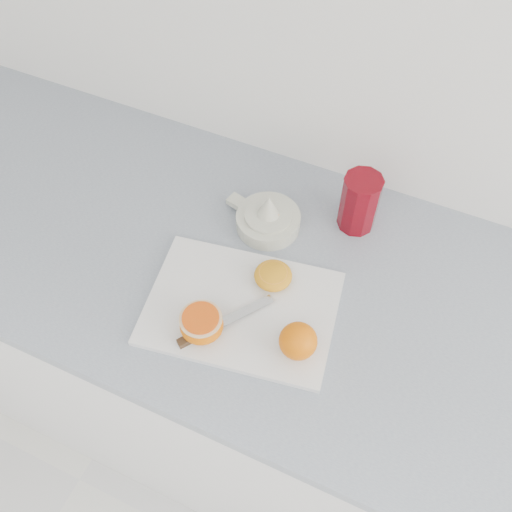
% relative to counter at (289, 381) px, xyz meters
% --- Properties ---
extents(counter, '(2.29, 0.64, 0.89)m').
position_rel_counter_xyz_m(counter, '(0.00, 0.00, 0.00)').
color(counter, white).
rests_on(counter, ground).
extents(cutting_board, '(0.37, 0.29, 0.01)m').
position_rel_counter_xyz_m(cutting_board, '(-0.08, -0.10, 0.45)').
color(cutting_board, silver).
rests_on(cutting_board, counter).
extents(whole_orange, '(0.06, 0.06, 0.06)m').
position_rel_counter_xyz_m(whole_orange, '(0.05, -0.13, 0.49)').
color(whole_orange, orange).
rests_on(whole_orange, cutting_board).
extents(half_orange, '(0.08, 0.08, 0.05)m').
position_rel_counter_xyz_m(half_orange, '(-0.12, -0.17, 0.48)').
color(half_orange, orange).
rests_on(half_orange, cutting_board).
extents(squeezed_shell, '(0.07, 0.07, 0.03)m').
position_rel_counter_xyz_m(squeezed_shell, '(-0.05, -0.02, 0.47)').
color(squeezed_shell, orange).
rests_on(squeezed_shell, cutting_board).
extents(paring_knife, '(0.12, 0.16, 0.01)m').
position_rel_counter_xyz_m(paring_knife, '(-0.11, -0.17, 0.46)').
color(paring_knife, '#462D1B').
rests_on(paring_knife, cutting_board).
extents(citrus_juicer, '(0.16, 0.13, 0.09)m').
position_rel_counter_xyz_m(citrus_juicer, '(-0.11, 0.10, 0.47)').
color(citrus_juicer, silver).
rests_on(citrus_juicer, counter).
extents(red_tumbler, '(0.08, 0.08, 0.13)m').
position_rel_counter_xyz_m(red_tumbler, '(0.05, 0.18, 0.50)').
color(red_tumbler, maroon).
rests_on(red_tumbler, counter).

